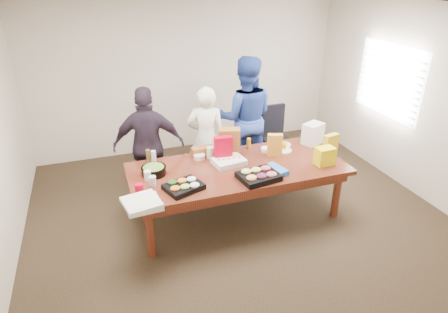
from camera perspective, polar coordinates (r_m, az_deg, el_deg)
name	(u,v)px	position (r m, az deg, el deg)	size (l,w,h in m)	color
floor	(237,216)	(5.43, 1.93, -8.66)	(5.50, 5.00, 0.02)	#47301E
ceiling	(241,6)	(4.49, 2.48, 21.26)	(5.50, 5.00, 0.02)	white
wall_back	(188,76)	(7.07, -5.29, 11.75)	(5.50, 0.04, 2.70)	beige
wall_front	(370,249)	(2.90, 20.67, -12.57)	(5.50, 0.04, 2.70)	beige
wall_right	(417,101)	(6.29, 26.47, 7.31)	(0.04, 5.00, 2.70)	beige
window_panel	(388,81)	(6.64, 23.00, 10.22)	(0.03, 1.40, 1.10)	white
window_blinds	(386,81)	(6.62, 22.74, 10.21)	(0.04, 1.36, 1.00)	beige
conference_table	(237,192)	(5.22, 1.99, -5.18)	(2.80, 1.20, 0.75)	#4C1C0F
office_chair	(277,139)	(6.57, 7.77, 2.56)	(0.50, 0.50, 0.98)	black
person_center	(206,138)	(5.80, -2.61, 2.72)	(0.58, 0.38, 1.58)	white
person_right	(245,118)	(6.12, 3.08, 5.71)	(0.93, 0.73, 1.92)	#253F90
person_left	(149,146)	(5.52, -10.96, 1.60)	(0.99, 0.41, 1.68)	black
veggie_tray	(184,187)	(4.55, -5.94, -4.45)	(0.42, 0.33, 0.06)	black
fruit_tray	(259,176)	(4.76, 5.10, -2.92)	(0.47, 0.37, 0.07)	black
sheet_cake	(229,161)	(5.10, 0.72, -0.73)	(0.40, 0.30, 0.07)	white
salad_bowl	(154,171)	(4.92, -10.27, -2.04)	(0.31, 0.31, 0.10)	black
chip_bag_blue	(268,172)	(4.87, 6.50, -2.35)	(0.42, 0.32, 0.06)	blue
chip_bag_red	(223,149)	(5.13, -0.13, 1.13)	(0.24, 0.10, 0.34)	#BF001E
chip_bag_yellow	(330,146)	(5.44, 15.34, 1.54)	(0.22, 0.09, 0.32)	yellow
chip_bag_orange	(275,145)	(5.33, 7.47, 1.70)	(0.20, 0.09, 0.31)	gold
mayo_jar	(210,152)	(5.25, -2.02, 0.61)	(0.10, 0.10, 0.16)	beige
mustard_bottle	(249,143)	(5.53, 3.66, 1.93)	(0.06, 0.06, 0.16)	orange
dressing_bottle	(148,156)	(5.22, -11.05, 0.06)	(0.06, 0.06, 0.18)	brown
ranch_bottle	(154,157)	(5.16, -10.28, -0.13)	(0.06, 0.06, 0.19)	silver
banana_bunch	(278,145)	(5.62, 7.94, 1.70)	(0.24, 0.14, 0.08)	#D29402
bread_loaf	(202,151)	(5.34, -3.20, 0.80)	(0.29, 0.13, 0.12)	brown
kraft_bag	(229,142)	(5.30, 0.79, 2.17)	(0.29, 0.17, 0.38)	brown
red_cup	(139,189)	(4.54, -12.35, -4.65)	(0.09, 0.09, 0.12)	#BF001D
clear_cup_a	(153,181)	(4.67, -10.45, -3.56)	(0.08, 0.08, 0.12)	silver
clear_cup_b	(148,175)	(4.80, -11.14, -2.74)	(0.09, 0.09, 0.12)	white
pizza_box_lower	(143,204)	(4.32, -11.79, -6.88)	(0.37, 0.37, 0.04)	silver
pizza_box_upper	(141,202)	(4.28, -12.02, -6.60)	(0.37, 0.37, 0.04)	white
plate_a	(283,150)	(5.54, 8.71, 0.91)	(0.24, 0.24, 0.01)	white
plate_b	(283,145)	(5.71, 8.67, 1.71)	(0.23, 0.23, 0.01)	silver
dip_bowl_a	(266,150)	(5.48, 6.18, 1.00)	(0.14, 0.14, 0.06)	white
dip_bowl_b	(200,157)	(5.25, -3.62, -0.03)	(0.15, 0.15, 0.06)	silver
grocery_bag_white	(313,134)	(5.80, 12.91, 3.31)	(0.29, 0.20, 0.31)	white
grocery_bag_yellow	(325,156)	(5.22, 14.57, 0.05)	(0.24, 0.17, 0.24)	#FCED0D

